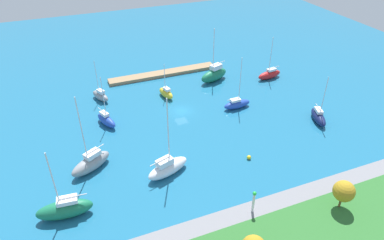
{
  "coord_description": "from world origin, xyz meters",
  "views": [
    {
      "loc": [
        21.03,
        58.7,
        38.79
      ],
      "look_at": [
        0.0,
        6.08,
        1.5
      ],
      "focal_mm": 32.4,
      "sensor_mm": 36.0,
      "label": 1
    }
  ],
  "objects_px": {
    "pier_dock": "(163,74)",
    "park_tree_mideast": "(344,191)",
    "sailboat_gray_near_pier": "(100,96)",
    "sailboat_blue_along_channel": "(106,120)",
    "harbor_beacon": "(254,200)",
    "sailboat_green_west_end": "(214,74)",
    "sailboat_yellow_inner_mooring": "(166,93)",
    "sailboat_gray_off_beacon": "(91,163)",
    "mooring_buoy_yellow": "(249,157)",
    "sailboat_white_mid_basin": "(168,167)",
    "sailboat_navy_far_north": "(318,116)",
    "sailboat_red_by_breakwater": "(269,74)",
    "sailboat_green_east_end": "(65,209)",
    "sailboat_blue_lone_south": "(237,104)"
  },
  "relations": [
    {
      "from": "pier_dock",
      "to": "sailboat_navy_far_north",
      "type": "relative_size",
      "value": 2.73
    },
    {
      "from": "sailboat_red_by_breakwater",
      "to": "sailboat_white_mid_basin",
      "type": "xyz_separation_m",
      "value": [
        34.54,
        23.95,
        0.24
      ]
    },
    {
      "from": "sailboat_green_west_end",
      "to": "pier_dock",
      "type": "bearing_deg",
      "value": -55.45
    },
    {
      "from": "sailboat_red_by_breakwater",
      "to": "mooring_buoy_yellow",
      "type": "height_order",
      "value": "sailboat_red_by_breakwater"
    },
    {
      "from": "sailboat_blue_lone_south",
      "to": "sailboat_red_by_breakwater",
      "type": "relative_size",
      "value": 1.08
    },
    {
      "from": "park_tree_mideast",
      "to": "sailboat_blue_lone_south",
      "type": "distance_m",
      "value": 31.5
    },
    {
      "from": "sailboat_green_west_end",
      "to": "mooring_buoy_yellow",
      "type": "bearing_deg",
      "value": 57.2
    },
    {
      "from": "sailboat_yellow_inner_mooring",
      "to": "sailboat_blue_lone_south",
      "type": "bearing_deg",
      "value": -142.77
    },
    {
      "from": "park_tree_mideast",
      "to": "sailboat_gray_near_pier",
      "type": "xyz_separation_m",
      "value": [
        26.33,
        -45.63,
        -3.15
      ]
    },
    {
      "from": "park_tree_mideast",
      "to": "sailboat_navy_far_north",
      "type": "relative_size",
      "value": 0.45
    },
    {
      "from": "park_tree_mideast",
      "to": "sailboat_gray_off_beacon",
      "type": "xyz_separation_m",
      "value": [
        31.58,
        -22.75,
        -2.86
      ]
    },
    {
      "from": "sailboat_white_mid_basin",
      "to": "sailboat_navy_far_north",
      "type": "xyz_separation_m",
      "value": [
        -33.2,
        -3.72,
        -0.28
      ]
    },
    {
      "from": "sailboat_gray_near_pier",
      "to": "sailboat_blue_along_channel",
      "type": "xyz_separation_m",
      "value": [
        0.54,
        10.41,
        0.04
      ]
    },
    {
      "from": "sailboat_gray_off_beacon",
      "to": "mooring_buoy_yellow",
      "type": "distance_m",
      "value": 26.79
    },
    {
      "from": "sailboat_white_mid_basin",
      "to": "sailboat_gray_near_pier",
      "type": "xyz_separation_m",
      "value": [
        6.2,
        -28.67,
        -0.25
      ]
    },
    {
      "from": "harbor_beacon",
      "to": "park_tree_mideast",
      "type": "bearing_deg",
      "value": 161.72
    },
    {
      "from": "sailboat_green_west_end",
      "to": "sailboat_yellow_inner_mooring",
      "type": "distance_m",
      "value": 13.91
    },
    {
      "from": "sailboat_white_mid_basin",
      "to": "sailboat_navy_far_north",
      "type": "relative_size",
      "value": 1.41
    },
    {
      "from": "sailboat_navy_far_north",
      "to": "mooring_buoy_yellow",
      "type": "bearing_deg",
      "value": -54.89
    },
    {
      "from": "sailboat_red_by_breakwater",
      "to": "sailboat_blue_along_channel",
      "type": "height_order",
      "value": "sailboat_red_by_breakwater"
    },
    {
      "from": "park_tree_mideast",
      "to": "sailboat_gray_near_pier",
      "type": "relative_size",
      "value": 0.49
    },
    {
      "from": "sailboat_red_by_breakwater",
      "to": "sailboat_yellow_inner_mooring",
      "type": "bearing_deg",
      "value": -8.48
    },
    {
      "from": "sailboat_blue_lone_south",
      "to": "sailboat_navy_far_north",
      "type": "distance_m",
      "value": 16.68
    },
    {
      "from": "mooring_buoy_yellow",
      "to": "sailboat_green_west_end",
      "type": "bearing_deg",
      "value": -103.23
    },
    {
      "from": "pier_dock",
      "to": "park_tree_mideast",
      "type": "bearing_deg",
      "value": 100.31
    },
    {
      "from": "sailboat_blue_along_channel",
      "to": "sailboat_blue_lone_south",
      "type": "bearing_deg",
      "value": 59.77
    },
    {
      "from": "sailboat_white_mid_basin",
      "to": "sailboat_navy_far_north",
      "type": "distance_m",
      "value": 33.41
    },
    {
      "from": "sailboat_green_west_end",
      "to": "sailboat_blue_lone_south",
      "type": "relative_size",
      "value": 1.15
    },
    {
      "from": "harbor_beacon",
      "to": "sailboat_gray_near_pier",
      "type": "height_order",
      "value": "sailboat_gray_near_pier"
    },
    {
      "from": "park_tree_mideast",
      "to": "sailboat_blue_lone_south",
      "type": "height_order",
      "value": "sailboat_blue_lone_south"
    },
    {
      "from": "sailboat_navy_far_north",
      "to": "sailboat_yellow_inner_mooring",
      "type": "relative_size",
      "value": 1.26
    },
    {
      "from": "harbor_beacon",
      "to": "sailboat_blue_lone_south",
      "type": "xyz_separation_m",
      "value": [
        -12.14,
        -27.4,
        -2.3
      ]
    },
    {
      "from": "pier_dock",
      "to": "sailboat_navy_far_north",
      "type": "distance_m",
      "value": 39.1
    },
    {
      "from": "sailboat_navy_far_north",
      "to": "sailboat_green_east_end",
      "type": "bearing_deg",
      "value": -62.9
    },
    {
      "from": "mooring_buoy_yellow",
      "to": "harbor_beacon",
      "type": "bearing_deg",
      "value": 62.07
    },
    {
      "from": "sailboat_yellow_inner_mooring",
      "to": "mooring_buoy_yellow",
      "type": "distance_m",
      "value": 26.95
    },
    {
      "from": "sailboat_green_west_end",
      "to": "sailboat_navy_far_north",
      "type": "height_order",
      "value": "sailboat_green_west_end"
    },
    {
      "from": "sailboat_navy_far_north",
      "to": "harbor_beacon",
      "type": "bearing_deg",
      "value": -36.86
    },
    {
      "from": "sailboat_yellow_inner_mooring",
      "to": "sailboat_blue_along_channel",
      "type": "xyz_separation_m",
      "value": [
        14.48,
        6.23,
        0.08
      ]
    },
    {
      "from": "harbor_beacon",
      "to": "sailboat_gray_off_beacon",
      "type": "height_order",
      "value": "sailboat_gray_off_beacon"
    },
    {
      "from": "sailboat_blue_lone_south",
      "to": "sailboat_red_by_breakwater",
      "type": "xyz_separation_m",
      "value": [
        -14.17,
        -9.58,
        0.11
      ]
    },
    {
      "from": "harbor_beacon",
      "to": "sailboat_gray_near_pier",
      "type": "bearing_deg",
      "value": -70.91
    },
    {
      "from": "sailboat_gray_near_pier",
      "to": "mooring_buoy_yellow",
      "type": "height_order",
      "value": "sailboat_gray_near_pier"
    },
    {
      "from": "sailboat_yellow_inner_mooring",
      "to": "sailboat_blue_along_channel",
      "type": "bearing_deg",
      "value": 99.2
    },
    {
      "from": "pier_dock",
      "to": "park_tree_mideast",
      "type": "distance_m",
      "value": 53.56
    },
    {
      "from": "sailboat_navy_far_north",
      "to": "sailboat_gray_near_pier",
      "type": "height_order",
      "value": "sailboat_navy_far_north"
    },
    {
      "from": "sailboat_red_by_breakwater",
      "to": "sailboat_green_east_end",
      "type": "xyz_separation_m",
      "value": [
        50.85,
        27.03,
        0.33
      ]
    },
    {
      "from": "park_tree_mideast",
      "to": "sailboat_red_by_breakwater",
      "type": "xyz_separation_m",
      "value": [
        -14.4,
        -40.91,
        -3.14
      ]
    },
    {
      "from": "sailboat_red_by_breakwater",
      "to": "sailboat_yellow_inner_mooring",
      "type": "height_order",
      "value": "sailboat_red_by_breakwater"
    },
    {
      "from": "sailboat_gray_near_pier",
      "to": "sailboat_blue_along_channel",
      "type": "height_order",
      "value": "sailboat_blue_along_channel"
    }
  ]
}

